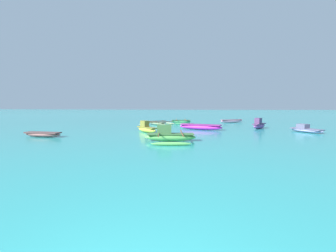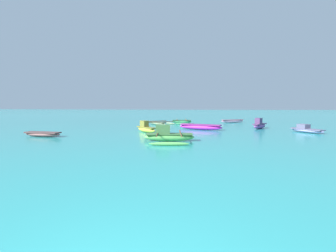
% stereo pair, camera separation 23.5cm
% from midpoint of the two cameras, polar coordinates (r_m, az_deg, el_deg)
% --- Properties ---
extents(moored_boat_0, '(3.04, 3.48, 0.98)m').
position_cam_midpoint_polar(moored_boat_0, '(13.38, -0.08, -2.51)').
color(moored_boat_0, '#65B659').
rests_on(moored_boat_0, ground_plane).
extents(moored_boat_1, '(3.90, 3.85, 0.40)m').
position_cam_midpoint_polar(moored_boat_1, '(24.72, -3.16, 0.71)').
color(moored_boat_1, gray).
rests_on(moored_boat_1, ground_plane).
extents(moored_boat_2, '(2.75, 0.94, 0.33)m').
position_cam_midpoint_polar(moored_boat_2, '(17.51, -29.53, -1.81)').
color(moored_boat_2, '#975B59').
rests_on(moored_boat_2, ground_plane).
extents(moored_boat_3, '(2.06, 2.11, 0.91)m').
position_cam_midpoint_polar(moored_boat_3, '(17.92, -5.89, -0.57)').
color(moored_boat_3, gold).
rests_on(moored_boat_3, ground_plane).
extents(moored_boat_4, '(2.03, 2.61, 0.64)m').
position_cam_midpoint_polar(moored_boat_4, '(20.92, 31.36, -0.74)').
color(moored_boat_4, '#9994CB').
rests_on(moored_boat_4, ground_plane).
extents(moored_boat_5, '(3.96, 2.07, 0.48)m').
position_cam_midpoint_polar(moored_boat_5, '(20.00, 7.89, -0.16)').
color(moored_boat_5, '#E42DC7').
rests_on(moored_boat_5, ground_plane).
extents(moored_boat_6, '(2.43, 3.82, 0.46)m').
position_cam_midpoint_polar(moored_boat_6, '(27.00, 3.07, 1.16)').
color(moored_boat_6, '#4AA868').
rests_on(moored_boat_6, ground_plane).
extents(moored_boat_7, '(1.79, 2.17, 0.99)m').
position_cam_midpoint_polar(moored_boat_7, '(22.28, 21.83, 0.28)').
color(moored_boat_7, '#854A9A').
rests_on(moored_boat_7, ground_plane).
extents(moored_boat_8, '(3.08, 1.94, 0.40)m').
position_cam_midpoint_polar(moored_boat_8, '(29.06, 15.62, 1.27)').
color(moored_boat_8, '#EA9CBF').
rests_on(moored_boat_8, ground_plane).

